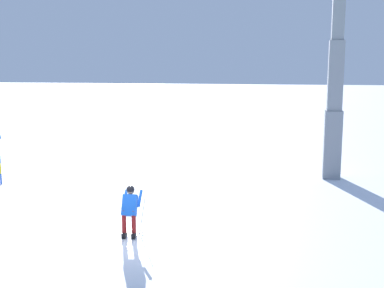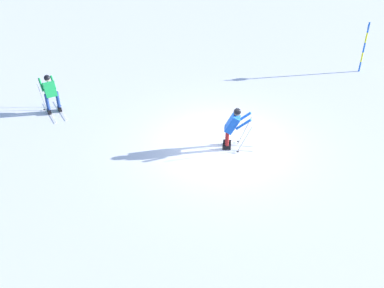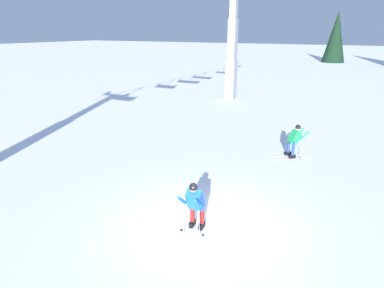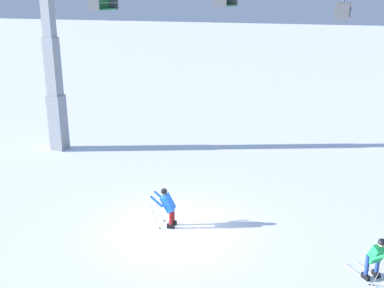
# 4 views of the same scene
# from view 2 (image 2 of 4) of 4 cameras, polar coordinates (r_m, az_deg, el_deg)

# --- Properties ---
(ground_plane) EXTENTS (260.00, 260.00, 0.00)m
(ground_plane) POSITION_cam_2_polar(r_m,az_deg,el_deg) (15.35, 4.03, 0.08)
(ground_plane) COLOR white
(skier_carving_main) EXTENTS (1.79, 0.74, 1.65)m
(skier_carving_main) POSITION_cam_2_polar(r_m,az_deg,el_deg) (14.70, 5.27, 2.42)
(skier_carving_main) COLOR white
(skier_carving_main) RESTS_ON ground_plane
(trail_marker_pole) EXTENTS (0.07, 0.28, 2.30)m
(trail_marker_pole) POSITION_cam_2_polar(r_m,az_deg,el_deg) (21.69, 21.41, 11.75)
(trail_marker_pole) COLOR blue
(trail_marker_pole) RESTS_ON ground_plane
(skier_distant_uphill) EXTENTS (1.56, 1.67, 1.58)m
(skier_distant_uphill) POSITION_cam_2_polar(r_m,az_deg,el_deg) (17.79, -17.88, 6.49)
(skier_distant_uphill) COLOR white
(skier_distant_uphill) RESTS_ON ground_plane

